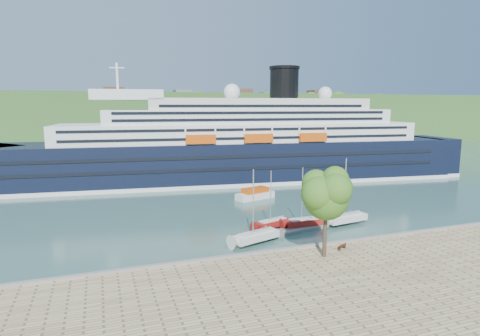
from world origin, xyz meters
name	(u,v)px	position (x,y,z in m)	size (l,w,h in m)	color
ground	(326,251)	(0.00, 0.00, 0.00)	(400.00, 400.00, 0.00)	#325952
far_hillside	(160,120)	(0.00, 145.00, 12.00)	(400.00, 50.00, 24.00)	#2E4F1F
quay_coping	(327,243)	(0.00, -0.20, 1.15)	(220.00, 0.50, 0.30)	slate
cruise_ship	(232,124)	(3.97, 50.60, 14.16)	(126.09, 18.36, 28.31)	black
park_bench	(342,246)	(0.71, -2.35, 1.43)	(1.33, 0.55, 0.86)	#452213
promenade_tree	(326,209)	(-2.60, -3.70, 6.83)	(7.04, 7.04, 11.66)	#245A17
floating_pontoon	(300,229)	(1.01, 9.12, 0.21)	(19.02, 2.32, 0.42)	gray
sailboat_white_near	(256,208)	(-7.48, 5.82, 4.93)	(7.63, 2.12, 9.85)	silver
sailboat_red	(305,199)	(2.16, 9.92, 4.51)	(6.98, 1.94, 9.02)	maroon
sailboat_white_far	(348,193)	(9.32, 9.27, 5.09)	(7.88, 2.19, 10.17)	silver
tender_launch	(255,193)	(2.16, 30.55, 1.14)	(8.25, 2.82, 2.28)	#CA4A0B
sailboat_extra	(273,201)	(-2.57, 11.25, 4.32)	(6.68, 1.86, 8.63)	maroon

